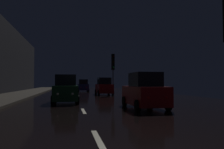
% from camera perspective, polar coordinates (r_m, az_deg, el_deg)
% --- Properties ---
extents(ground, '(25.73, 84.00, 0.02)m').
position_cam_1_polar(ground, '(27.38, -9.26, -5.19)').
color(ground, black).
extents(sidewalk_left, '(4.40, 84.00, 0.15)m').
position_cam_1_polar(sidewalk_left, '(27.99, -23.08, -4.81)').
color(sidewalk_left, '#38332B').
rests_on(sidewalk_left, ground).
extents(lane_centerline, '(0.16, 21.57, 0.01)m').
position_cam_1_polar(lane_centerline, '(15.67, -8.09, -7.47)').
color(lane_centerline, beige).
rests_on(lane_centerline, ground).
extents(traffic_light_far_right, '(0.36, 0.48, 4.90)m').
position_cam_1_polar(traffic_light_far_right, '(26.71, 0.27, 2.38)').
color(traffic_light_far_right, '#38383A').
rests_on(traffic_light_far_right, ground).
extents(car_approaching_headlights, '(1.90, 4.11, 2.07)m').
position_cam_1_polar(car_approaching_headlights, '(17.15, -11.66, -3.83)').
color(car_approaching_headlights, '#0F3819').
rests_on(car_approaching_headlights, ground).
extents(car_parked_right_far, '(1.94, 4.19, 2.11)m').
position_cam_1_polar(car_parked_right_far, '(28.26, -2.03, -3.14)').
color(car_parked_right_far, maroon).
rests_on(car_parked_right_far, ground).
extents(car_parked_right_near, '(1.89, 4.10, 2.07)m').
position_cam_1_polar(car_parked_right_near, '(13.26, 8.21, -4.38)').
color(car_parked_right_near, maroon).
rests_on(car_parked_right_near, ground).
extents(car_distant_taillights, '(1.88, 4.07, 2.05)m').
position_cam_1_polar(car_distant_taillights, '(39.08, -7.32, -2.88)').
color(car_distant_taillights, '#141E51').
rests_on(car_distant_taillights, ground).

